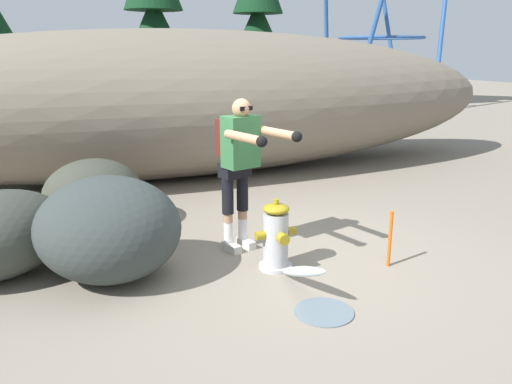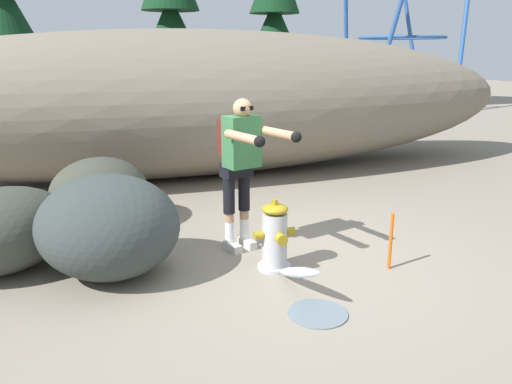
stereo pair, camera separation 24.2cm
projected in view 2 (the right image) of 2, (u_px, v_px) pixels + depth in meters
ground_plane at (289, 261)px, 5.43m from camera, size 56.00×56.00×0.04m
dirt_embankment at (195, 103)px, 8.91m from camera, size 12.99×3.20×2.53m
fire_hydrant at (275, 238)px, 5.11m from camera, size 0.44×0.39×0.74m
hydrant_water_jet at (303, 283)px, 4.54m from camera, size 0.51×1.10×0.44m
utility_worker at (241, 156)px, 5.40m from camera, size 0.67×1.04×1.69m
boulder_large at (100, 192)px, 6.38m from camera, size 1.70×1.74×0.88m
boulder_mid at (3, 230)px, 5.07m from camera, size 1.80×1.70×0.86m
boulder_small at (109, 226)px, 4.93m from camera, size 1.91×1.88×1.02m
pine_tree_far_left at (2, 4)px, 13.20m from camera, size 2.34×2.34×5.86m
pine_tree_left at (171, 25)px, 12.77m from camera, size 2.26×2.26×5.12m
pine_tree_center at (274, 26)px, 13.79m from camera, size 2.12×2.12×5.01m
survey_stake at (391, 241)px, 5.12m from camera, size 0.04×0.04×0.60m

